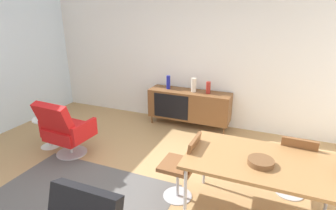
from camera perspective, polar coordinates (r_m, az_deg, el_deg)
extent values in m
plane|color=tan|center=(3.63, -7.93, -18.14)|extent=(8.32, 8.32, 0.00)
cube|color=white|center=(5.32, 5.72, 10.85)|extent=(6.80, 0.12, 2.80)
cube|color=brown|center=(5.27, 4.54, 0.03)|extent=(1.60, 0.44, 0.56)
cube|color=black|center=(5.17, 0.60, -0.32)|extent=(0.70, 0.01, 0.48)
cylinder|color=brown|center=(5.52, -3.45, -3.05)|extent=(0.03, 0.03, 0.16)
cylinder|color=brown|center=(5.10, 11.78, -5.47)|extent=(0.03, 0.03, 0.16)
cylinder|color=brown|center=(5.80, -1.99, -1.85)|extent=(0.03, 0.03, 0.16)
cylinder|color=brown|center=(5.40, 12.50, -4.03)|extent=(0.03, 0.03, 0.16)
cylinder|color=maroon|center=(5.06, 8.58, 3.67)|extent=(0.09, 0.09, 0.22)
cylinder|color=navy|center=(5.30, 0.07, 4.85)|extent=(0.08, 0.08, 0.26)
cylinder|color=beige|center=(5.13, 5.50, 4.28)|extent=(0.10, 0.10, 0.27)
cube|color=olive|center=(3.01, 19.74, -11.30)|extent=(1.60, 0.90, 0.04)
cylinder|color=#B7B7BC|center=(2.99, 3.68, -18.86)|extent=(0.04, 0.04, 0.70)
cylinder|color=#B7B7BC|center=(3.61, 7.82, -11.56)|extent=(0.04, 0.04, 0.70)
cylinder|color=#B7B7BC|center=(3.60, 31.27, -14.61)|extent=(0.04, 0.04, 0.70)
cylinder|color=brown|center=(2.90, 19.15, -11.39)|extent=(0.26, 0.26, 0.06)
cube|color=brown|center=(3.70, 25.39, -10.87)|extent=(0.41, 0.41, 0.05)
cube|color=brown|center=(3.44, 25.89, -9.21)|extent=(0.38, 0.10, 0.38)
cylinder|color=#B7B7BC|center=(3.82, 24.85, -13.96)|extent=(0.04, 0.04, 0.42)
cylinder|color=#B7B7BC|center=(3.93, 24.41, -16.48)|extent=(0.36, 0.36, 0.01)
cube|color=brown|center=(3.29, 2.12, -12.67)|extent=(0.41, 0.41, 0.05)
cube|color=brown|center=(3.13, 5.28, -10.01)|extent=(0.10, 0.38, 0.38)
cylinder|color=#B7B7BC|center=(3.43, 2.06, -16.03)|extent=(0.04, 0.04, 0.42)
cylinder|color=#B7B7BC|center=(3.55, 2.02, -18.73)|extent=(0.36, 0.36, 0.01)
cube|color=red|center=(4.54, -20.31, -5.42)|extent=(0.63, 0.59, 0.20)
cube|color=red|center=(4.27, -23.06, -2.82)|extent=(0.61, 0.30, 0.51)
cube|color=red|center=(4.29, -17.32, -5.38)|extent=(0.09, 0.51, 0.28)
cube|color=red|center=(4.74, -23.23, -3.69)|extent=(0.09, 0.51, 0.28)
cylinder|color=#B7B7BC|center=(4.64, -19.96, -8.11)|extent=(0.06, 0.06, 0.28)
cylinder|color=#B7B7BC|center=(4.70, -19.77, -9.54)|extent=(0.48, 0.48, 0.02)
cylinder|color=white|center=(4.87, -24.51, -2.63)|extent=(0.44, 0.44, 0.02)
cylinder|color=white|center=(4.96, -24.08, -5.41)|extent=(0.05, 0.05, 0.50)
cone|color=white|center=(5.06, -23.71, -7.88)|extent=(0.32, 0.32, 0.02)
cylinder|color=#262628|center=(4.85, -24.56, -2.25)|extent=(0.20, 0.20, 0.05)
sphere|color=orange|center=(4.81, -24.38, -1.84)|extent=(0.07, 0.07, 0.07)
sphere|color=orange|center=(4.86, -24.32, -1.58)|extent=(0.07, 0.07, 0.07)
sphere|color=orange|center=(4.86, -25.01, -1.69)|extent=(0.07, 0.07, 0.07)
sphere|color=orange|center=(4.81, -24.92, -1.91)|extent=(0.07, 0.07, 0.07)
cube|color=#595654|center=(3.62, -19.73, -19.24)|extent=(2.20, 1.70, 0.01)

